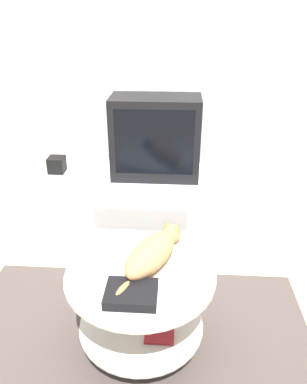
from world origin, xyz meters
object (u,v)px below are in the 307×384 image
(speaker, at_px, (57,165))
(cat, at_px, (153,252))
(dvd_box, at_px, (131,294))
(tv, at_px, (156,138))

(speaker, xyz_separation_m, cat, (0.73, -0.87, -0.08))
(dvd_box, bearing_deg, tv, 88.17)
(dvd_box, distance_m, cat, 0.27)
(speaker, height_order, cat, speaker)
(tv, bearing_deg, cat, -87.36)
(speaker, relative_size, cat, 0.20)
(dvd_box, bearing_deg, speaker, 120.20)
(tv, relative_size, speaker, 5.27)
(speaker, distance_m, dvd_box, 1.31)
(tv, xyz_separation_m, speaker, (-0.69, 0.01, -0.21))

